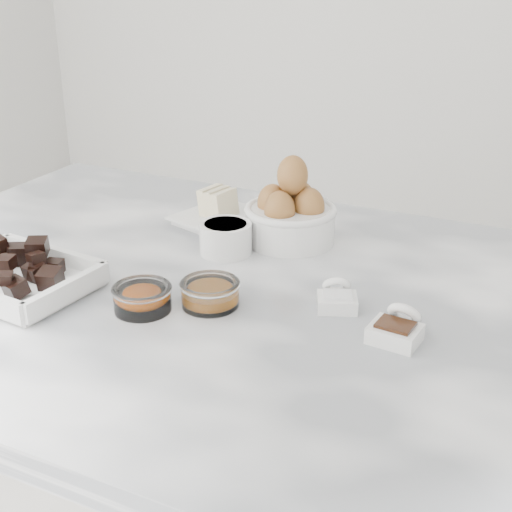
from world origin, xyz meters
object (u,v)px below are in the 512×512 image
(chocolate_dish, at_px, (15,273))
(egg_bowl, at_px, (290,214))
(zest_bowl, at_px, (142,297))
(sugar_ramekin, at_px, (226,237))
(butter_plate, at_px, (222,213))
(honey_bowl, at_px, (210,293))
(vanilla_spoon, at_px, (397,328))
(salt_spoon, at_px, (337,298))

(chocolate_dish, bearing_deg, egg_bowl, 49.69)
(zest_bowl, bearing_deg, sugar_ramekin, 87.62)
(chocolate_dish, bearing_deg, butter_plate, 67.94)
(chocolate_dish, height_order, honey_bowl, chocolate_dish)
(zest_bowl, height_order, vanilla_spoon, vanilla_spoon)
(egg_bowl, bearing_deg, honey_bowl, -91.47)
(chocolate_dish, relative_size, salt_spoon, 2.99)
(butter_plate, bearing_deg, salt_spoon, -36.11)
(honey_bowl, bearing_deg, chocolate_dish, -164.93)
(sugar_ramekin, height_order, salt_spoon, sugar_ramekin)
(egg_bowl, relative_size, zest_bowl, 1.87)
(butter_plate, xyz_separation_m, egg_bowl, (0.14, -0.02, 0.03))
(chocolate_dish, height_order, egg_bowl, egg_bowl)
(chocolate_dish, distance_m, zest_bowl, 0.20)
(sugar_ramekin, bearing_deg, vanilla_spoon, -24.82)
(sugar_ramekin, relative_size, vanilla_spoon, 1.07)
(vanilla_spoon, bearing_deg, butter_plate, 146.04)
(chocolate_dish, bearing_deg, vanilla_spoon, 10.20)
(sugar_ramekin, distance_m, honey_bowl, 0.18)
(sugar_ramekin, relative_size, salt_spoon, 1.08)
(butter_plate, distance_m, salt_spoon, 0.35)
(egg_bowl, xyz_separation_m, salt_spoon, (0.15, -0.18, -0.03))
(honey_bowl, relative_size, salt_spoon, 1.07)
(butter_plate, relative_size, zest_bowl, 2.22)
(butter_plate, relative_size, sugar_ramekin, 2.17)
(sugar_ramekin, height_order, vanilla_spoon, sugar_ramekin)
(egg_bowl, distance_m, vanilla_spoon, 0.34)
(butter_plate, height_order, vanilla_spoon, butter_plate)
(honey_bowl, distance_m, salt_spoon, 0.17)
(chocolate_dish, distance_m, sugar_ramekin, 0.31)
(egg_bowl, bearing_deg, salt_spoon, -51.46)
(vanilla_spoon, distance_m, salt_spoon, 0.11)
(zest_bowl, relative_size, vanilla_spoon, 1.05)
(salt_spoon, bearing_deg, zest_bowl, -152.35)
(butter_plate, height_order, salt_spoon, butter_plate)
(sugar_ramekin, distance_m, egg_bowl, 0.11)
(salt_spoon, bearing_deg, vanilla_spoon, -26.86)
(egg_bowl, bearing_deg, butter_plate, 170.96)
(sugar_ramekin, bearing_deg, salt_spoon, -23.91)
(chocolate_dish, xyz_separation_m, butter_plate, (0.14, 0.35, -0.00))
(chocolate_dish, distance_m, egg_bowl, 0.43)
(butter_plate, xyz_separation_m, salt_spoon, (0.28, -0.21, -0.01))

